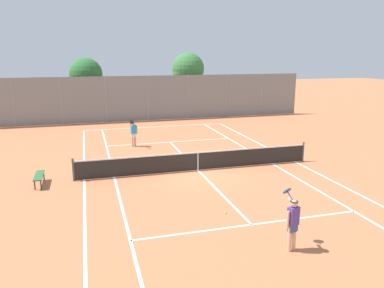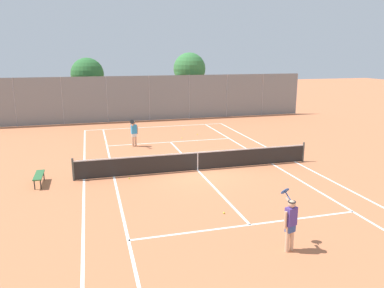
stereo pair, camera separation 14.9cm
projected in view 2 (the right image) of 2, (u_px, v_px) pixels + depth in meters
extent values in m
plane|color=#C67047|center=(198.00, 170.00, 18.78)|extent=(120.00, 120.00, 0.00)
cube|color=white|center=(156.00, 127.00, 29.93)|extent=(11.00, 0.10, 0.01)
cube|color=white|center=(84.00, 180.00, 17.35)|extent=(0.10, 23.80, 0.01)
cube|color=white|center=(295.00, 162.00, 20.20)|extent=(0.10, 23.80, 0.01)
cube|color=white|center=(114.00, 177.00, 17.71)|extent=(0.10, 23.80, 0.01)
cube|color=white|center=(272.00, 164.00, 19.84)|extent=(0.10, 23.80, 0.01)
cube|color=white|center=(250.00, 225.00, 12.78)|extent=(8.26, 0.10, 0.01)
cube|color=white|center=(171.00, 142.00, 24.77)|extent=(8.26, 0.10, 0.01)
cube|color=white|center=(198.00, 170.00, 18.78)|extent=(0.10, 12.80, 0.01)
cylinder|color=#474C47|center=(73.00, 170.00, 17.11)|extent=(0.10, 0.10, 1.07)
cylinder|color=#474C47|center=(303.00, 152.00, 20.19)|extent=(0.10, 0.10, 1.07)
cube|color=black|center=(198.00, 161.00, 18.67)|extent=(11.90, 0.02, 0.89)
cube|color=white|center=(198.00, 153.00, 18.56)|extent=(11.90, 0.03, 0.06)
cube|color=white|center=(198.00, 162.00, 18.67)|extent=(0.05, 0.03, 0.89)
cylinder|color=#D8A884|center=(287.00, 239.00, 10.96)|extent=(0.13, 0.13, 0.82)
cylinder|color=#D8A884|center=(292.00, 237.00, 11.06)|extent=(0.13, 0.13, 0.82)
cube|color=#334C8C|center=(290.00, 228.00, 10.93)|extent=(0.32, 0.26, 0.24)
cube|color=#4C388C|center=(291.00, 216.00, 10.85)|extent=(0.38, 0.29, 0.56)
sphere|color=#D8A884|center=(292.00, 204.00, 10.76)|extent=(0.22, 0.22, 0.22)
cylinder|color=black|center=(292.00, 202.00, 10.74)|extent=(0.23, 0.23, 0.02)
cylinder|color=#D8A884|center=(286.00, 220.00, 10.75)|extent=(0.08, 0.08, 0.52)
cylinder|color=#D8A884|center=(291.00, 204.00, 10.97)|extent=(0.21, 0.46, 0.35)
cylinder|color=#1E4C99|center=(288.00, 196.00, 11.21)|extent=(0.11, 0.25, 0.22)
cylinder|color=#1E4C99|center=(285.00, 191.00, 11.28)|extent=(0.33, 0.27, 0.23)
cylinder|color=#D8A884|center=(136.00, 140.00, 23.60)|extent=(0.13, 0.13, 0.82)
cylinder|color=#D8A884|center=(133.00, 140.00, 23.52)|extent=(0.13, 0.13, 0.82)
cube|color=white|center=(134.00, 135.00, 23.48)|extent=(0.31, 0.23, 0.24)
cube|color=#3399D8|center=(134.00, 129.00, 23.40)|extent=(0.37, 0.26, 0.56)
sphere|color=#D8A884|center=(134.00, 123.00, 23.30)|extent=(0.22, 0.22, 0.22)
cylinder|color=black|center=(134.00, 122.00, 23.29)|extent=(0.23, 0.23, 0.02)
cylinder|color=#D8A884|center=(137.00, 130.00, 23.51)|extent=(0.08, 0.08, 0.52)
cylinder|color=#D8A884|center=(132.00, 125.00, 23.15)|extent=(0.17, 0.46, 0.35)
cylinder|color=black|center=(132.00, 123.00, 22.83)|extent=(0.08, 0.25, 0.22)
cylinder|color=black|center=(132.00, 122.00, 22.70)|extent=(0.31, 0.25, 0.23)
sphere|color=#D1DB33|center=(197.00, 134.00, 26.96)|extent=(0.07, 0.07, 0.07)
sphere|color=#D1DB33|center=(184.00, 129.00, 28.86)|extent=(0.07, 0.07, 0.07)
sphere|color=#D1DB33|center=(105.00, 142.00, 24.70)|extent=(0.07, 0.07, 0.07)
sphere|color=#D1DB33|center=(129.00, 178.00, 17.47)|extent=(0.07, 0.07, 0.07)
sphere|color=#D1DB33|center=(224.00, 213.00, 13.66)|extent=(0.07, 0.07, 0.07)
sphere|color=#D1DB33|center=(182.00, 138.00, 25.85)|extent=(0.07, 0.07, 0.07)
cube|color=#2D6638|center=(39.00, 175.00, 16.63)|extent=(0.36, 1.50, 0.05)
cylinder|color=#262626|center=(44.00, 175.00, 17.32)|extent=(0.05, 0.05, 0.41)
cylinder|color=#262626|center=(41.00, 184.00, 16.12)|extent=(0.05, 0.05, 0.41)
cylinder|color=#262626|center=(38.00, 176.00, 17.25)|extent=(0.05, 0.05, 0.41)
cylinder|color=#262626|center=(34.00, 185.00, 16.06)|extent=(0.05, 0.05, 0.41)
cylinder|color=gray|center=(15.00, 102.00, 29.60)|extent=(0.08, 0.08, 3.90)
cylinder|color=gray|center=(62.00, 101.00, 30.53)|extent=(0.08, 0.08, 3.90)
cylinder|color=gray|center=(107.00, 100.00, 31.45)|extent=(0.08, 0.08, 3.90)
cylinder|color=gray|center=(149.00, 98.00, 32.38)|extent=(0.08, 0.08, 3.90)
cylinder|color=gray|center=(189.00, 97.00, 33.30)|extent=(0.08, 0.08, 3.90)
cylinder|color=gray|center=(227.00, 96.00, 34.23)|extent=(0.08, 0.08, 3.90)
cylinder|color=gray|center=(262.00, 95.00, 35.16)|extent=(0.08, 0.08, 3.90)
cylinder|color=gray|center=(296.00, 94.00, 36.08)|extent=(0.08, 0.08, 3.90)
cube|color=slate|center=(149.00, 98.00, 32.38)|extent=(28.62, 0.02, 3.86)
cylinder|color=brown|center=(89.00, 102.00, 33.66)|extent=(0.22, 0.22, 2.93)
sphere|color=#2D6B33|center=(87.00, 74.00, 33.08)|extent=(2.87, 2.87, 2.87)
sphere|color=#2D6B33|center=(87.00, 79.00, 32.83)|extent=(1.90, 1.90, 1.90)
cylinder|color=brown|center=(190.00, 97.00, 35.79)|extent=(0.23, 0.23, 3.27)
sphere|color=#387A3D|center=(189.00, 69.00, 35.16)|extent=(3.01, 3.01, 3.01)
sphere|color=#387A3D|center=(185.00, 73.00, 34.96)|extent=(2.01, 2.01, 2.01)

